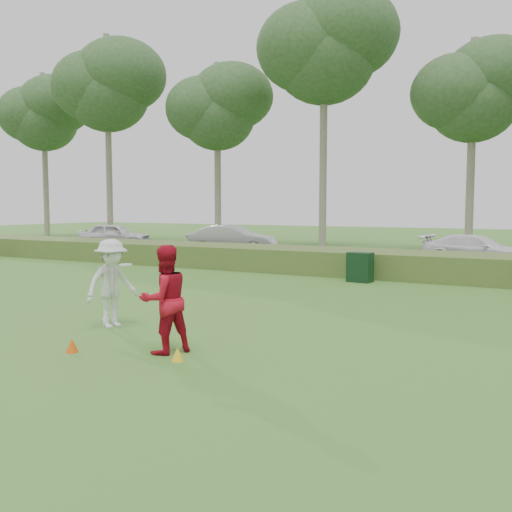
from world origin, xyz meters
The scene contains 16 objects.
ground centered at (0.00, 0.00, 0.00)m, with size 120.00×120.00×0.00m, color #356D24.
reed_strip centered at (0.00, 12.00, 0.45)m, with size 80.00×3.00×0.90m, color #446026.
park_road centered at (0.00, 17.00, 0.03)m, with size 80.00×6.00×0.06m, color #2D2D2D.
tree_0 centered at (-30.00, 23.50, 9.72)m, with size 6.76×6.76×13.00m.
tree_1 centered at (-22.00, 22.20, 10.85)m, with size 7.54×7.54×14.50m.
tree_2 centered at (-14.00, 24.00, 8.97)m, with size 6.50×6.50×12.00m.
tree_3 centered at (-6.00, 23.00, 11.60)m, with size 7.80×7.80×15.50m.
tree_4 centered at (2.00, 24.50, 8.59)m, with size 6.24×6.24×11.50m.
player_white centered at (-1.52, 0.45, 0.93)m, with size 1.01×1.33×1.86m.
player_red centered at (0.80, -0.72, 0.94)m, with size 0.92×0.71×1.88m, color #B70F24.
cone_orange centered at (-0.65, -1.47, 0.12)m, with size 0.22×0.22×0.24m, color #DF500B.
cone_yellow centered at (1.31, -1.04, 0.11)m, with size 0.21×0.21×0.23m, color yellow.
utility_cabinet centered at (0.74, 9.89, 0.50)m, with size 0.80×0.50×1.00m, color black.
car_left centered at (-17.51, 17.78, 0.79)m, with size 1.73×4.31×1.47m, color silver.
car_mid centered at (-8.39, 16.62, 0.82)m, with size 1.60×4.59×1.51m, color #B3B4B8.
car_right centered at (3.50, 16.71, 0.71)m, with size 1.83×4.50×1.31m, color white.
Camera 1 is at (6.90, -8.47, 2.55)m, focal length 40.00 mm.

